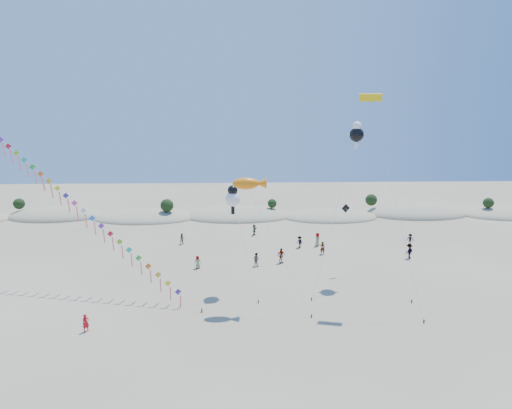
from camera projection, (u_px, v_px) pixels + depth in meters
The scene contains 10 objects.
ground at pixel (235, 370), 30.96m from camera, with size 160.00×160.00×0.00m, color #83755B.
dune_ridge at pixel (244, 216), 74.98m from camera, with size 145.30×11.49×5.57m.
kite_train at pixel (71, 201), 43.81m from camera, with size 25.98×12.80×18.20m.
fish_kite at pixel (250, 184), 39.74m from camera, with size 7.15×4.47×12.26m.
cartoon_kite_low at pixel (233, 197), 43.31m from camera, with size 3.27×4.82×10.96m.
cartoon_kite_high at pixel (357, 133), 45.77m from camera, with size 6.63×7.89×17.18m.
parafoil_kite at pixel (372, 102), 39.86m from camera, with size 5.01×7.22×19.89m.
dark_kite at pixel (360, 229), 46.78m from camera, with size 5.25×9.01×7.99m.
flyer_foreground at pixel (86, 323), 36.17m from camera, with size 0.57×0.37×1.55m, color red.
beachgoers at pixel (304, 245), 56.52m from camera, with size 32.73×14.63×1.88m.
Camera 1 is at (0.52, -27.60, 18.51)m, focal length 30.00 mm.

